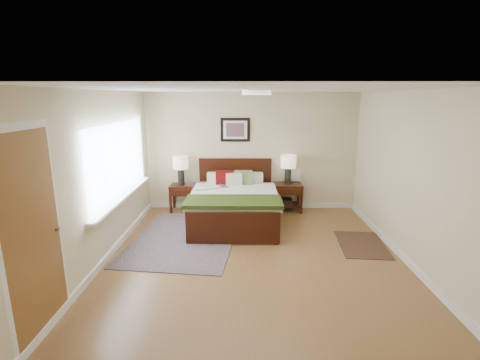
# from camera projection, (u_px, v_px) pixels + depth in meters

# --- Properties ---
(floor) EXTENTS (5.00, 5.00, 0.00)m
(floor) POSITION_uv_depth(u_px,v_px,m) (255.00, 258.00, 5.32)
(floor) COLOR brown
(floor) RESTS_ON ground
(back_wall) EXTENTS (4.50, 0.04, 2.50)m
(back_wall) POSITION_uv_depth(u_px,v_px,m) (252.00, 152.00, 7.46)
(back_wall) COLOR beige
(back_wall) RESTS_ON ground
(front_wall) EXTENTS (4.50, 0.04, 2.50)m
(front_wall) POSITION_uv_depth(u_px,v_px,m) (268.00, 255.00, 2.60)
(front_wall) COLOR beige
(front_wall) RESTS_ON ground
(left_wall) EXTENTS (0.04, 5.00, 2.50)m
(left_wall) POSITION_uv_depth(u_px,v_px,m) (101.00, 178.00, 5.04)
(left_wall) COLOR beige
(left_wall) RESTS_ON ground
(right_wall) EXTENTS (0.04, 5.00, 2.50)m
(right_wall) POSITION_uv_depth(u_px,v_px,m) (412.00, 179.00, 5.01)
(right_wall) COLOR beige
(right_wall) RESTS_ON ground
(ceiling) EXTENTS (4.50, 5.00, 0.02)m
(ceiling) POSITION_uv_depth(u_px,v_px,m) (257.00, 89.00, 4.73)
(ceiling) COLOR white
(ceiling) RESTS_ON back_wall
(window) EXTENTS (0.11, 2.72, 1.32)m
(window) POSITION_uv_depth(u_px,v_px,m) (121.00, 161.00, 5.70)
(window) COLOR silver
(window) RESTS_ON left_wall
(door) EXTENTS (0.06, 1.00, 2.18)m
(door) POSITION_uv_depth(u_px,v_px,m) (33.00, 237.00, 3.39)
(door) COLOR silver
(door) RESTS_ON ground
(ceil_fixture) EXTENTS (0.44, 0.44, 0.08)m
(ceil_fixture) POSITION_uv_depth(u_px,v_px,m) (257.00, 92.00, 4.74)
(ceil_fixture) COLOR white
(ceil_fixture) RESTS_ON ceiling
(bed) EXTENTS (1.68, 2.03, 1.09)m
(bed) POSITION_uv_depth(u_px,v_px,m) (234.00, 198.00, 6.66)
(bed) COLOR #331607
(bed) RESTS_ON ground
(wall_art) EXTENTS (0.62, 0.05, 0.50)m
(wall_art) POSITION_uv_depth(u_px,v_px,m) (235.00, 130.00, 7.32)
(wall_art) COLOR black
(wall_art) RESTS_ON back_wall
(nightstand_left) EXTENTS (0.48, 0.43, 0.57)m
(nightstand_left) POSITION_uv_depth(u_px,v_px,m) (182.00, 191.00, 7.41)
(nightstand_left) COLOR #331607
(nightstand_left) RESTS_ON ground
(nightstand_right) EXTENTS (0.60, 0.45, 0.60)m
(nightstand_right) POSITION_uv_depth(u_px,v_px,m) (287.00, 194.00, 7.42)
(nightstand_right) COLOR #331607
(nightstand_right) RESTS_ON ground
(lamp_left) EXTENTS (0.32, 0.32, 0.61)m
(lamp_left) POSITION_uv_depth(u_px,v_px,m) (181.00, 165.00, 7.31)
(lamp_left) COLOR black
(lamp_left) RESTS_ON nightstand_left
(lamp_right) EXTENTS (0.32, 0.32, 0.61)m
(lamp_right) POSITION_uv_depth(u_px,v_px,m) (288.00, 164.00, 7.28)
(lamp_right) COLOR black
(lamp_right) RESTS_ON nightstand_right
(armchair) EXTENTS (0.96, 0.94, 0.66)m
(armchair) POSITION_uv_depth(u_px,v_px,m) (207.00, 199.00, 7.19)
(armchair) COLOR brown
(armchair) RESTS_ON ground
(rug_persian) EXTENTS (1.95, 2.57, 0.01)m
(rug_persian) POSITION_uv_depth(u_px,v_px,m) (185.00, 239.00, 6.01)
(rug_persian) COLOR #0D1043
(rug_persian) RESTS_ON ground
(rug_navy) EXTENTS (0.83, 1.17, 0.01)m
(rug_navy) POSITION_uv_depth(u_px,v_px,m) (362.00, 244.00, 5.78)
(rug_navy) COLOR black
(rug_navy) RESTS_ON ground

